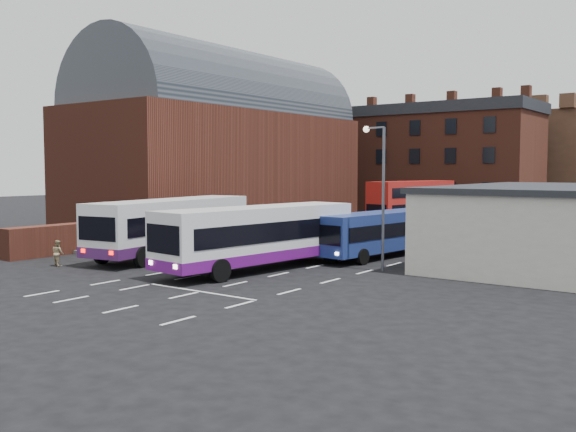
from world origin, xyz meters
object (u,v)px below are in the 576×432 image
Objects in this scene: bus_white_inbound at (259,233)px; bus_blue at (379,231)px; bus_white_outbound at (172,223)px; street_lamp at (380,183)px; bus_red_double at (412,203)px; pedestrian_beige at (58,253)px.

bus_blue is at bearing -102.61° from bus_white_inbound.
bus_white_inbound is at bearing 77.33° from bus_blue.
bus_white_outbound reaches higher than bus_white_inbound.
bus_white_inbound reaches higher than bus_blue.
street_lamp is (12.52, 2.31, 2.44)m from bus_white_outbound.
bus_red_double reaches higher than bus_white_outbound.
bus_red_double is (-6.83, 18.72, 0.61)m from bus_blue.
pedestrian_beige is (-9.34, -5.38, -1.21)m from bus_white_inbound.
bus_white_inbound reaches higher than pedestrian_beige.
bus_white_outbound is at bearing 91.19° from bus_red_double.
bus_red_double reaches higher than bus_blue.
bus_blue is (2.74, 7.76, -0.35)m from bus_white_inbound.
street_lamp is 5.26× the size of pedestrian_beige.
pedestrian_beige is (-14.44, -8.75, -3.73)m from street_lamp.
bus_white_outbound is at bearing -169.54° from street_lamp.
pedestrian_beige is (-5.25, -31.87, -1.47)m from bus_red_double.
bus_white_outbound is 12.96m from street_lamp.
bus_white_inbound is 1.22× the size of bus_blue.
bus_blue is 17.88m from pedestrian_beige.
bus_white_inbound is 1.16× the size of bus_red_double.
bus_blue is at bearing 118.70° from bus_red_double.
bus_blue is 19.93m from bus_red_double.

